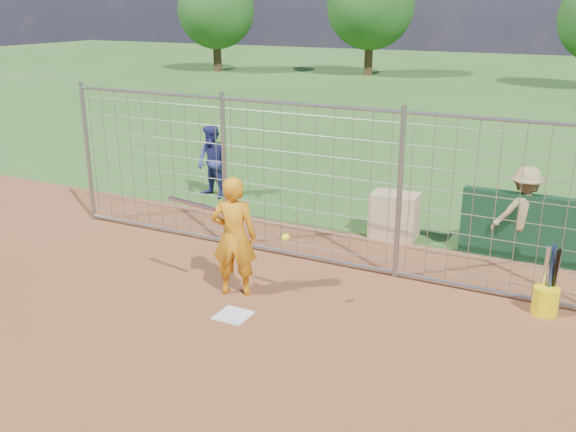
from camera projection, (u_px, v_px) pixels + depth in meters
The scene contains 10 objects.
ground at pixel (241, 310), 8.66m from camera, with size 100.00×100.00×0.00m, color #2D591E.
home_plate at pixel (233, 315), 8.49m from camera, with size 0.43×0.43×0.02m, color silver.
dugout_wall at pixel (545, 231), 10.05m from camera, with size 2.60×0.20×1.10m, color #11381E.
batter at pixel (234, 236), 8.89m from camera, with size 0.63×0.41×1.73m, color orange.
bystander_a at pixel (213, 162), 13.49m from camera, with size 0.75×0.58×1.54m, color navy.
bystander_c at pixel (524, 213), 10.19m from camera, with size 0.99×0.57×1.53m, color #907D4E.
equipment_bin at pixel (394, 216), 11.25m from camera, with size 0.80×0.55×0.80m, color tan.
equipment_in_play at pixel (214, 212), 8.61m from camera, with size 1.86×0.30×0.38m.
bucket_with_bats at pixel (546, 297), 8.48m from camera, with size 0.34×0.37×0.98m.
backstop_fence at pixel (306, 185), 9.95m from camera, with size 9.08×0.08×2.60m.
Camera 1 is at (4.14, -6.66, 3.94)m, focal length 40.00 mm.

